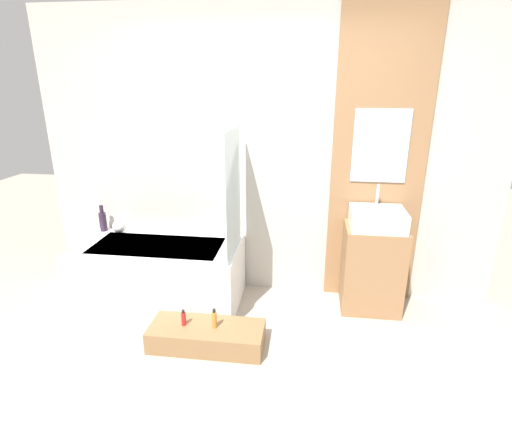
% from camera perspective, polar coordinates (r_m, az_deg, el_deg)
% --- Properties ---
extents(ground_plane, '(12.00, 12.00, 0.00)m').
position_cam_1_polar(ground_plane, '(2.83, -2.54, -24.60)').
color(ground_plane, '#A39989').
extents(wall_tiled_back, '(4.20, 0.06, 2.60)m').
position_cam_1_polar(wall_tiled_back, '(3.67, 1.51, 8.80)').
color(wall_tiled_back, '#B7B2A8').
rests_on(wall_tiled_back, ground_plane).
extents(wall_wood_accent, '(0.80, 0.04, 2.60)m').
position_cam_1_polar(wall_wood_accent, '(3.65, 17.11, 8.02)').
color(wall_wood_accent, '#8E6642').
rests_on(wall_wood_accent, ground_plane).
extents(bathtub, '(1.48, 0.75, 0.56)m').
position_cam_1_polar(bathtub, '(3.82, -13.60, -7.46)').
color(bathtub, white).
rests_on(bathtub, ground_plane).
extents(glass_shower_screen, '(0.01, 0.63, 1.05)m').
position_cam_1_polar(glass_shower_screen, '(3.31, -3.32, 3.79)').
color(glass_shower_screen, silver).
rests_on(glass_shower_screen, bathtub).
extents(wooden_step_bench, '(0.88, 0.35, 0.17)m').
position_cam_1_polar(wooden_step_bench, '(3.25, -7.05, -16.20)').
color(wooden_step_bench, olive).
rests_on(wooden_step_bench, ground_plane).
extents(vanity_cabinet, '(0.51, 0.42, 0.78)m').
position_cam_1_polar(vanity_cabinet, '(3.72, 16.25, -6.70)').
color(vanity_cabinet, '#8E6642').
rests_on(vanity_cabinet, ground_plane).
extents(sink, '(0.45, 0.39, 0.35)m').
position_cam_1_polar(sink, '(3.54, 16.95, 0.15)').
color(sink, white).
rests_on(sink, vanity_cabinet).
extents(vase_tall_dark, '(0.07, 0.07, 0.26)m').
position_cam_1_polar(vase_tall_dark, '(4.19, -21.04, -0.13)').
color(vase_tall_dark, '#2D1E33').
rests_on(vase_tall_dark, bathtub).
extents(vase_round_light, '(0.12, 0.12, 0.12)m').
position_cam_1_polar(vase_round_light, '(4.10, -19.01, -0.97)').
color(vase_round_light, white).
rests_on(vase_round_light, bathtub).
extents(bottle_soap_primary, '(0.04, 0.04, 0.13)m').
position_cam_1_polar(bottle_soap_primary, '(3.21, -10.30, -13.71)').
color(bottle_soap_primary, red).
rests_on(bottle_soap_primary, wooden_step_bench).
extents(bottle_soap_secondary, '(0.04, 0.04, 0.16)m').
position_cam_1_polar(bottle_soap_secondary, '(3.15, -5.97, -13.98)').
color(bottle_soap_secondary, '#B2752D').
rests_on(bottle_soap_secondary, wooden_step_bench).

